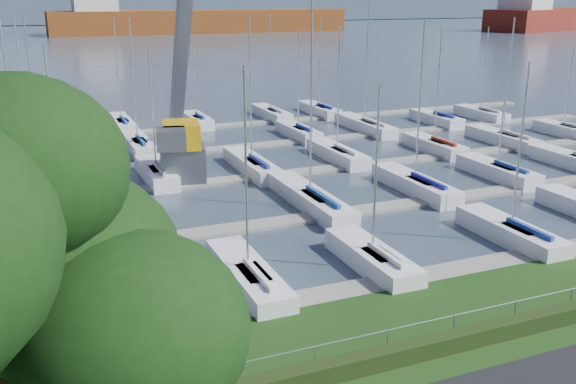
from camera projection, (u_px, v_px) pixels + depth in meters
water at (47, 29)px, 253.66m from camera, size 800.00×540.00×0.20m
hedge at (416, 350)px, 23.97m from camera, size 80.00×0.70×0.70m
fence at (411, 325)px, 24.07m from camera, size 80.00×0.04×0.04m
foothill at (38, 9)px, 313.45m from camera, size 900.00×80.00×12.00m
docks at (215, 182)px, 47.40m from camera, size 90.00×41.60×0.25m
tree at (15, 270)px, 11.35m from camera, size 8.08×8.54×12.39m
crane at (182, 104)px, 47.20m from camera, size 4.75×13.38×22.35m
cargo_ship_mid at (190, 22)px, 227.70m from camera, size 105.06×18.87×21.50m
cargo_ship_east at (559, 19)px, 252.01m from camera, size 87.10×41.67×21.50m
sailboat_fleet at (174, 103)px, 47.28m from camera, size 75.02×50.06×13.77m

